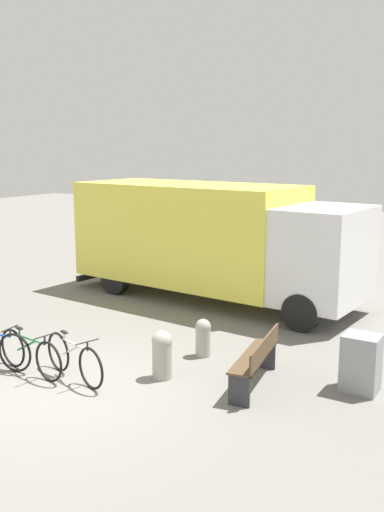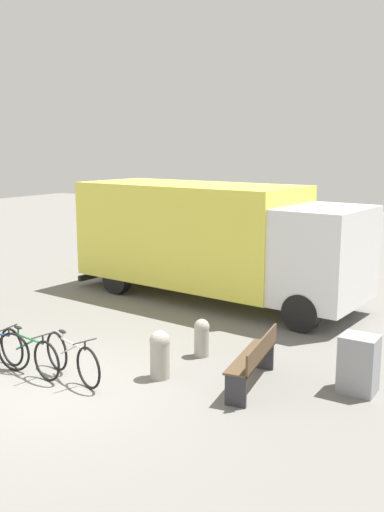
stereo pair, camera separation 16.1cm
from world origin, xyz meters
name	(u,v)px [view 2 (the right image)]	position (x,y,z in m)	size (l,w,h in m)	color
ground_plane	(57,391)	(0.00, 0.00, 0.00)	(60.00, 60.00, 0.00)	slate
delivery_truck	(212,237)	(-0.80, 6.42, 1.65)	(7.97, 3.11, 2.99)	#EAE04C
park_bench	(255,358)	(2.67, 1.88, 0.50)	(0.69, 1.79, 0.86)	brown
bicycle_middle	(28,352)	(-0.96, 0.29, 0.38)	(1.76, 0.44, 0.81)	black
bicycle_far	(72,358)	(-0.14, 0.51, 0.38)	(1.71, 0.60, 0.81)	black
bollard_near_bench	(160,352)	(1.11, 1.36, 0.46)	(0.36, 0.36, 0.85)	#9E998C
bollard_far_bench	(202,336)	(1.18, 2.64, 0.40)	(0.30, 0.30, 0.73)	#9E998C
utility_box	(359,364)	(4.17, 2.61, 0.48)	(0.58, 0.51, 0.95)	gray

